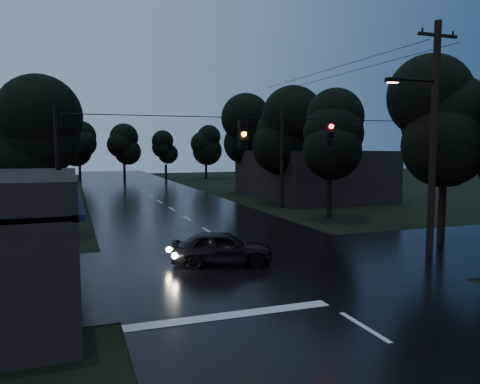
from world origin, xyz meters
TOP-DOWN VIEW (x-y plane):
  - main_road at (0.00, 30.00)m, footprint 12.00×120.00m
  - cross_street at (0.00, 12.00)m, footprint 60.00×9.00m
  - building_far_right at (14.00, 34.00)m, footprint 10.00×14.00m
  - utility_pole_main at (7.41, 11.00)m, footprint 3.50×0.30m
  - utility_pole_far at (8.30, 28.00)m, footprint 2.00×0.30m
  - anchor_pole_left at (-7.50, 11.00)m, footprint 0.18×0.18m
  - span_signals at (0.56, 10.99)m, footprint 15.00×0.37m
  - tree_corner_near at (10.00, 13.00)m, footprint 4.48×4.48m
  - tree_left_a at (-9.00, 22.00)m, footprint 3.92×3.92m
  - tree_left_b at (-9.60, 30.00)m, footprint 4.20×4.20m
  - tree_left_c at (-10.20, 40.00)m, footprint 4.48×4.48m
  - tree_right_a at (9.00, 22.00)m, footprint 4.20×4.20m
  - tree_right_b at (9.60, 30.00)m, footprint 4.48×4.48m
  - tree_right_c at (10.20, 40.00)m, footprint 4.76×4.76m
  - car at (-1.49, 12.60)m, footprint 4.35×2.55m

SIDE VIEW (x-z plane):
  - main_road at x=0.00m, z-range -0.01..0.01m
  - cross_street at x=0.00m, z-range -0.01..0.01m
  - car at x=-1.49m, z-range 0.00..1.39m
  - building_far_right at x=14.00m, z-range 0.00..4.40m
  - anchor_pole_left at x=-7.50m, z-range 0.00..6.00m
  - utility_pole_far at x=8.30m, z-range 0.13..7.63m
  - tree_left_a at x=-9.00m, z-range 1.11..9.37m
  - span_signals at x=0.56m, z-range 4.69..5.80m
  - utility_pole_main at x=7.41m, z-range 0.26..10.26m
  - tree_left_b at x=-9.60m, z-range 1.19..10.04m
  - tree_right_a at x=9.00m, z-range 1.19..10.04m
  - tree_corner_near at x=10.00m, z-range 1.27..10.71m
  - tree_left_c at x=-10.20m, z-range 1.27..10.71m
  - tree_right_b at x=9.60m, z-range 1.27..10.71m
  - tree_right_c at x=10.20m, z-range 1.35..11.38m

